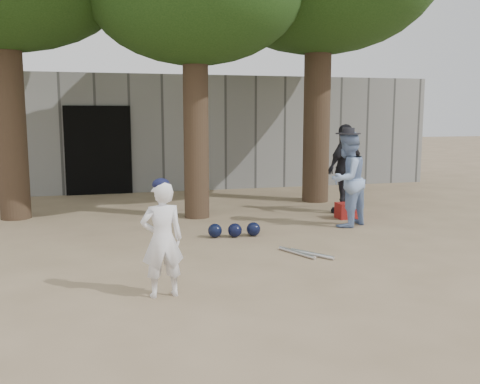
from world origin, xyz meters
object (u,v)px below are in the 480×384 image
object	(u,v)px
spectator_blue	(347,180)
red_bag	(348,211)
spectator_dark	(346,169)
boy_player	(162,240)

from	to	relation	value
spectator_blue	red_bag	xyz separation A→B (m)	(0.36, 0.65, -0.69)
red_bag	spectator_dark	bearing A→B (deg)	69.52
boy_player	red_bag	distance (m)	5.36
boy_player	spectator_blue	bearing A→B (deg)	-146.16
spectator_dark	red_bag	xyz separation A→B (m)	(-0.20, -0.55, -0.75)
spectator_blue	red_bag	distance (m)	1.02
spectator_dark	boy_player	bearing A→B (deg)	16.63
spectator_dark	spectator_blue	bearing A→B (deg)	37.10
boy_player	spectator_blue	xyz separation A→B (m)	(3.64, 2.88, 0.20)
spectator_blue	red_bag	size ratio (longest dim) A/B	4.02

